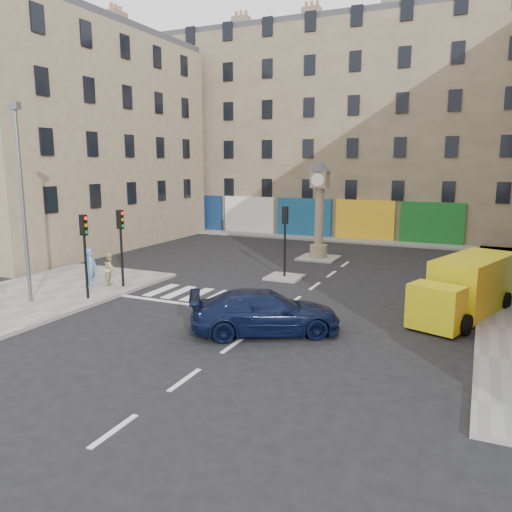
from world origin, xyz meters
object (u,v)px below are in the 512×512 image
Objects in this scene: lamp_post at (22,193)px; pedestrian_tan at (111,269)px; pedestrian_blue at (91,268)px; yellow_van at (467,287)px; traffic_light_left_far at (121,236)px; traffic_light_left_near at (85,243)px; clock_pillar at (319,203)px; navy_sedan at (265,312)px; traffic_light_island at (285,230)px.

lamp_post is 5.21× the size of pedestrian_tan.
yellow_van is at bearing -93.20° from pedestrian_blue.
traffic_light_left_far is at bearing -151.92° from yellow_van.
pedestrian_tan is at bearing 73.03° from lamp_post.
clock_pillar is at bearing 65.45° from traffic_light_left_near.
clock_pillar is at bearing -20.22° from navy_sedan.
traffic_light_left_near is at bearing 168.02° from pedestrian_tan.
pedestrian_tan is (-9.53, 3.02, 0.17)m from navy_sedan.
lamp_post is at bearing 154.80° from pedestrian_blue.
traffic_light_left_near is at bearing 56.00° from navy_sedan.
navy_sedan is at bearing -116.35° from pedestrian_blue.
clock_pillar is 3.83× the size of pedestrian_tan.
traffic_light_left_near is 15.19m from clock_pillar.
traffic_light_left_near is 0.69× the size of navy_sedan.
clock_pillar is at bearing 61.06° from traffic_light_left_far.
traffic_light_left_near reaches higher than pedestrian_blue.
navy_sedan is at bearing -121.16° from yellow_van.
traffic_light_island reaches higher than pedestrian_tan.
traffic_light_island is 1.98× the size of pedestrian_blue.
yellow_van is 16.84m from pedestrian_blue.
traffic_light_island is (6.30, 5.40, -0.03)m from traffic_light_left_far.
yellow_van is 4.14× the size of pedestrian_tan.
lamp_post reaches higher than traffic_light_left_far.
yellow_van reaches higher than pedestrian_blue.
navy_sedan is (10.69, 0.79, -4.02)m from lamp_post.
navy_sedan is (2.49, -8.41, -1.81)m from traffic_light_island.
traffic_light_left_far is at bearing 90.00° from traffic_light_left_near.
lamp_post is at bearing -131.71° from traffic_light_island.
pedestrian_tan is (-7.04, -5.39, -1.64)m from traffic_light_island.
traffic_light_island is (6.30, 7.80, -0.03)m from traffic_light_left_near.
traffic_light_island is 0.69× the size of navy_sedan.
clock_pillar is 14.88m from navy_sedan.
navy_sedan is at bearing -73.51° from traffic_light_island.
lamp_post is at bearing 134.02° from pedestrian_tan.
navy_sedan is 8.40m from yellow_van.
clock_pillar is (8.20, 15.20, -1.24)m from lamp_post.
navy_sedan is 2.86× the size of pedestrian_blue.
clock_pillar is 12.99m from yellow_van.
clock_pillar is (0.00, 6.00, 0.96)m from traffic_light_island.
traffic_light_left_near reaches higher than pedestrian_tan.
clock_pillar is at bearing 154.14° from yellow_van.
traffic_light_left_far is 1.83m from pedestrian_tan.
lamp_post is 1.36× the size of clock_pillar.
clock_pillar reaches higher than traffic_light_island.
clock_pillar is at bearing -45.65° from pedestrian_blue.
clock_pillar is at bearing 90.00° from traffic_light_island.
traffic_light_left_far is 1.00× the size of traffic_light_island.
pedestrian_blue is at bearing 115.44° from pedestrian_tan.
clock_pillar is at bearing 61.65° from lamp_post.
traffic_light_left_far is at bearing -118.94° from clock_pillar.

